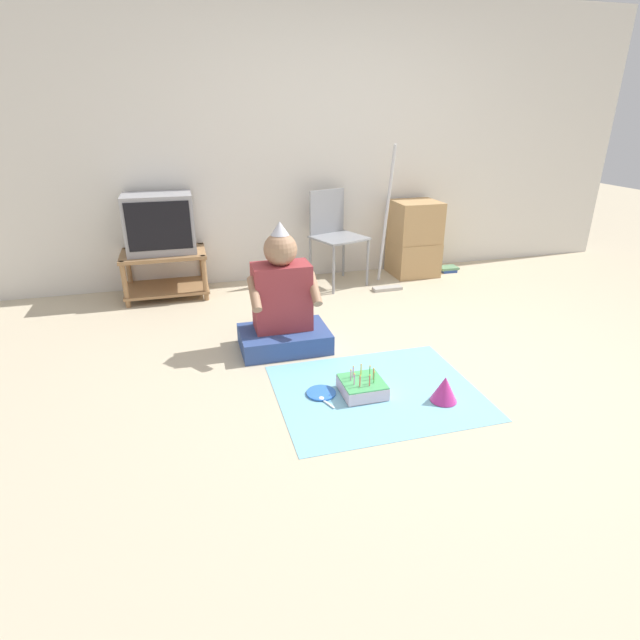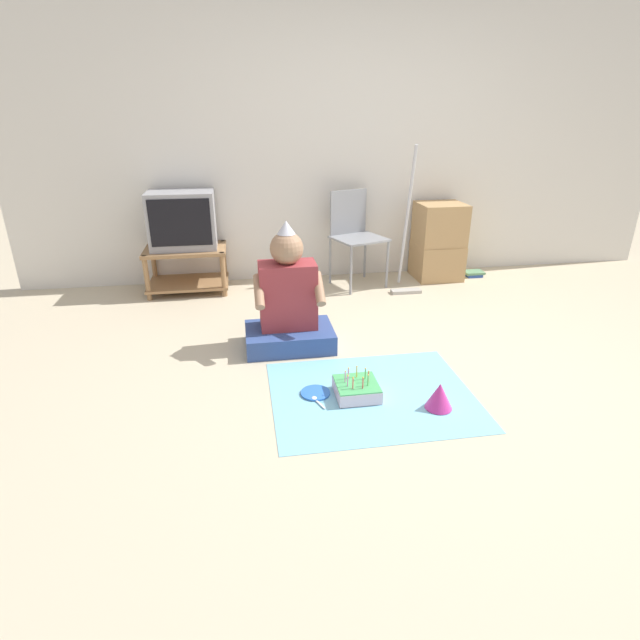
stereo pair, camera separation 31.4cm
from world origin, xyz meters
TOP-DOWN VIEW (x-y plane):
  - ground_plane at (0.00, 0.00)m, footprint 16.00×16.00m
  - wall_back at (0.00, 2.25)m, footprint 6.40×0.06m
  - tv_stand at (-1.63, 1.97)m, footprint 0.73×0.50m
  - tv at (-1.63, 1.99)m, footprint 0.58×0.41m
  - folding_chair at (-0.05, 1.94)m, footprint 0.56×0.54m
  - cardboard_box_stack at (0.81, 1.98)m, footprint 0.44×0.43m
  - dust_mop at (0.37, 1.64)m, footprint 0.28×0.29m
  - book_pile at (1.21, 1.95)m, footprint 0.19×0.15m
  - person_seated at (-0.82, 0.64)m, footprint 0.62×0.42m
  - party_cloth at (-0.40, -0.13)m, footprint 1.20×0.98m
  - birthday_cake at (-0.50, -0.12)m, footprint 0.25×0.25m
  - party_hat_blue at (-0.07, -0.33)m, footprint 0.16×0.16m
  - paper_plate at (-0.74, -0.07)m, footprint 0.18×0.18m
  - plastic_spoon_near at (-0.75, -0.14)m, footprint 0.07×0.14m

SIDE VIEW (x-z plane):
  - ground_plane at x=0.00m, z-range 0.00..0.00m
  - party_cloth at x=-0.40m, z-range 0.00..0.01m
  - paper_plate at x=-0.74m, z-range 0.01..0.02m
  - plastic_spoon_near at x=-0.75m, z-range 0.01..0.02m
  - book_pile at x=1.21m, z-range 0.00..0.05m
  - birthday_cake at x=-0.50m, z-range -0.03..0.13m
  - party_hat_blue at x=-0.07m, z-range 0.01..0.16m
  - tv_stand at x=-1.63m, z-range 0.04..0.45m
  - person_seated at x=-0.82m, z-range -0.14..0.76m
  - cardboard_box_stack at x=0.81m, z-range 0.00..0.74m
  - dust_mop at x=0.37m, z-range -0.26..1.04m
  - folding_chair at x=-0.05m, z-range 0.08..0.96m
  - tv at x=-1.63m, z-range 0.41..0.91m
  - wall_back at x=0.00m, z-range 0.00..2.55m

